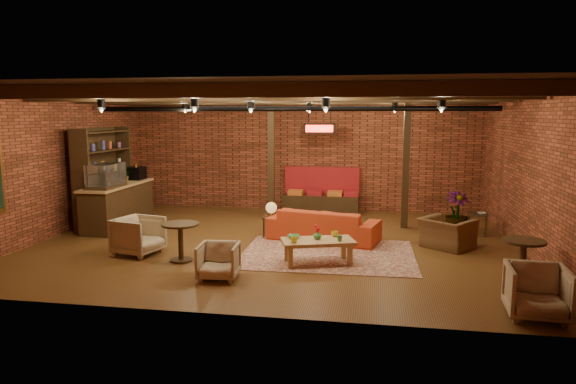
% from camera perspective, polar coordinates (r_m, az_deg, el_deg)
% --- Properties ---
extents(floor, '(10.00, 10.00, 0.00)m').
position_cam_1_polar(floor, '(11.02, -1.46, -5.68)').
color(floor, '#422810').
rests_on(floor, ground).
extents(ceiling, '(10.00, 8.00, 0.02)m').
position_cam_1_polar(ceiling, '(10.69, -1.52, 11.19)').
color(ceiling, black).
rests_on(ceiling, wall_back).
extents(wall_back, '(10.00, 0.02, 3.20)m').
position_cam_1_polar(wall_back, '(14.67, 1.53, 4.24)').
color(wall_back, '#602C1B').
rests_on(wall_back, ground).
extents(wall_front, '(10.00, 0.02, 3.20)m').
position_cam_1_polar(wall_front, '(6.89, -7.91, -0.83)').
color(wall_front, '#602C1B').
rests_on(wall_front, ground).
extents(wall_left, '(0.02, 8.00, 3.20)m').
position_cam_1_polar(wall_left, '(12.68, -24.27, 2.79)').
color(wall_left, '#602C1B').
rests_on(wall_left, ground).
extents(wall_right, '(0.02, 8.00, 3.20)m').
position_cam_1_polar(wall_right, '(10.94, 25.17, 1.92)').
color(wall_right, '#602C1B').
rests_on(wall_right, ground).
extents(ceiling_beams, '(9.80, 6.40, 0.22)m').
position_cam_1_polar(ceiling_beams, '(10.68, -1.52, 10.54)').
color(ceiling_beams, black).
rests_on(ceiling_beams, ceiling).
extents(ceiling_pipe, '(9.60, 0.12, 0.12)m').
position_cam_1_polar(ceiling_pipe, '(12.25, -0.05, 9.22)').
color(ceiling_pipe, black).
rests_on(ceiling_pipe, ceiling).
extents(post_left, '(0.16, 0.16, 3.20)m').
position_cam_1_polar(post_left, '(13.39, -1.87, 3.82)').
color(post_left, black).
rests_on(post_left, ground).
extents(post_right, '(0.16, 0.16, 3.20)m').
position_cam_1_polar(post_right, '(12.55, 12.99, 3.28)').
color(post_right, black).
rests_on(post_right, ground).
extents(service_counter, '(0.80, 2.50, 1.60)m').
position_cam_1_polar(service_counter, '(13.17, -18.39, -0.21)').
color(service_counter, black).
rests_on(service_counter, ground).
extents(plant_counter, '(0.35, 0.39, 0.30)m').
position_cam_1_polar(plant_counter, '(13.24, -17.69, 1.71)').
color(plant_counter, '#337F33').
rests_on(plant_counter, service_counter).
extents(shelving_hutch, '(0.52, 2.00, 2.40)m').
position_cam_1_polar(shelving_hutch, '(13.39, -19.78, 1.59)').
color(shelving_hutch, black).
rests_on(shelving_hutch, ground).
extents(banquette, '(2.10, 0.70, 1.00)m').
position_cam_1_polar(banquette, '(14.28, 3.64, -0.34)').
color(banquette, '#A61B21').
rests_on(banquette, ground).
extents(service_sign, '(0.86, 0.06, 0.30)m').
position_cam_1_polar(service_sign, '(13.66, 3.51, 7.05)').
color(service_sign, '#FF3019').
rests_on(service_sign, ceiling).
extents(ceiling_spotlights, '(6.40, 4.40, 0.28)m').
position_cam_1_polar(ceiling_spotlights, '(10.68, -1.52, 9.36)').
color(ceiling_spotlights, black).
rests_on(ceiling_spotlights, ceiling).
extents(rug, '(3.40, 2.63, 0.01)m').
position_cam_1_polar(rug, '(10.17, 4.45, -6.89)').
color(rug, maroon).
rests_on(rug, floor).
extents(sofa, '(2.53, 1.47, 0.69)m').
position_cam_1_polar(sofa, '(11.18, 3.96, -3.65)').
color(sofa, '#B83719').
rests_on(sofa, floor).
extents(coffee_table, '(1.45, 1.02, 0.70)m').
position_cam_1_polar(coffee_table, '(9.46, 3.25, -5.61)').
color(coffee_table, '#A6864D').
rests_on(coffee_table, floor).
extents(side_table_lamp, '(0.40, 0.40, 0.79)m').
position_cam_1_polar(side_table_lamp, '(11.44, -1.87, -2.07)').
color(side_table_lamp, black).
rests_on(side_table_lamp, floor).
extents(round_table_left, '(0.69, 0.69, 0.72)m').
position_cam_1_polar(round_table_left, '(9.78, -11.86, -4.76)').
color(round_table_left, black).
rests_on(round_table_left, floor).
extents(armchair_a, '(0.91, 0.95, 0.82)m').
position_cam_1_polar(armchair_a, '(10.47, -16.29, -4.49)').
color(armchair_a, beige).
rests_on(armchair_a, floor).
extents(armchair_b, '(0.69, 0.65, 0.66)m').
position_cam_1_polar(armchair_b, '(8.69, -7.74, -7.42)').
color(armchair_b, beige).
rests_on(armchair_b, floor).
extents(armchair_right, '(1.14, 1.09, 0.84)m').
position_cam_1_polar(armchair_right, '(10.99, 17.25, -3.87)').
color(armchair_right, brown).
rests_on(armchair_right, floor).
extents(side_table_book, '(0.53, 0.53, 0.52)m').
position_cam_1_polar(side_table_book, '(12.41, 20.34, -2.40)').
color(side_table_book, black).
rests_on(side_table_book, floor).
extents(round_table_right, '(0.66, 0.66, 0.78)m').
position_cam_1_polar(round_table_right, '(8.93, 24.65, -6.46)').
color(round_table_right, black).
rests_on(round_table_right, floor).
extents(armchair_far, '(0.82, 0.77, 0.79)m').
position_cam_1_polar(armchair_far, '(7.77, 25.95, -9.71)').
color(armchair_far, beige).
rests_on(armchair_far, floor).
extents(plant_tall, '(2.08, 2.08, 2.93)m').
position_cam_1_polar(plant_tall, '(12.25, 18.44, 2.28)').
color(plant_tall, '#4C7F4C').
rests_on(plant_tall, floor).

